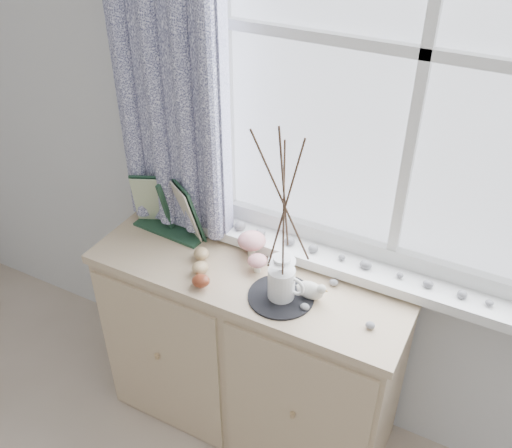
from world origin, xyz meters
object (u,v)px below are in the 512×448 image
(toadstool_cluster, at_px, (253,246))
(twig_pitcher, at_px, (284,199))
(botanical_book, at_px, (163,209))
(sideboard, at_px, (250,350))

(toadstool_cluster, distance_m, twig_pitcher, 0.41)
(botanical_book, distance_m, twig_pitcher, 0.63)
(toadstool_cluster, bearing_deg, twig_pitcher, -37.64)
(sideboard, xyz_separation_m, botanical_book, (-0.39, 0.04, 0.55))
(botanical_book, distance_m, toadstool_cluster, 0.38)
(botanical_book, bearing_deg, twig_pitcher, -8.12)
(botanical_book, relative_size, toadstool_cluster, 2.20)
(botanical_book, relative_size, twig_pitcher, 0.50)
(botanical_book, bearing_deg, toadstool_cluster, 7.23)
(sideboard, distance_m, twig_pitcher, 0.85)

